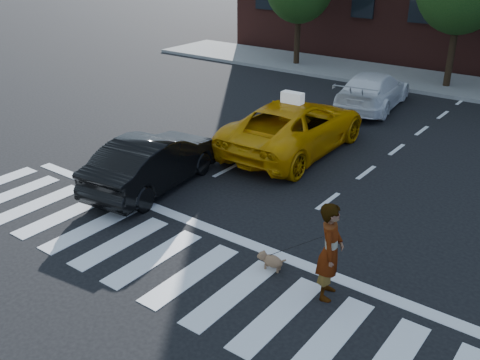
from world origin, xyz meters
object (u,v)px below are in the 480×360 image
object	(u,v)px
woman	(330,251)
taxi	(295,126)
dog	(270,260)
black_sedan	(154,161)
white_suv	(373,90)

from	to	relation	value
woman	taxi	bearing A→B (deg)	18.15
taxi	dog	bearing A→B (deg)	115.85
black_sedan	woman	distance (m)	6.02
black_sedan	dog	distance (m)	4.78
black_sedan	dog	world-z (taller)	black_sedan
black_sedan	white_suv	world-z (taller)	black_sedan
woman	black_sedan	bearing A→B (deg)	57.55
white_suv	dog	xyz separation A→B (m)	(2.99, -11.38, -0.48)
black_sedan	white_suv	bearing A→B (deg)	-106.30
taxi	woman	size ratio (longest dim) A/B	2.98
taxi	black_sedan	bearing A→B (deg)	69.03
black_sedan	woman	xyz separation A→B (m)	(5.83, -1.48, 0.23)
woman	dog	world-z (taller)	woman
taxi	woman	bearing A→B (deg)	124.62
taxi	white_suv	xyz separation A→B (m)	(0.02, 5.60, -0.09)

